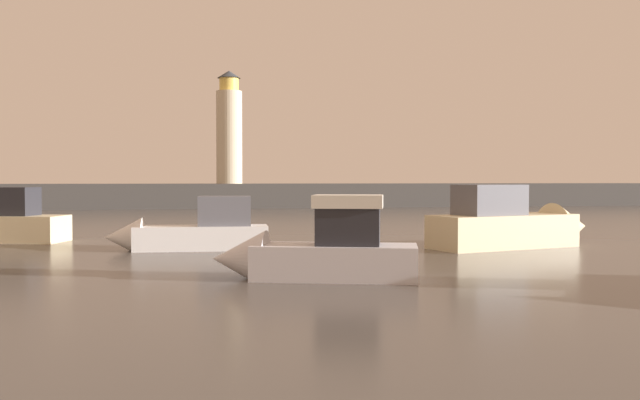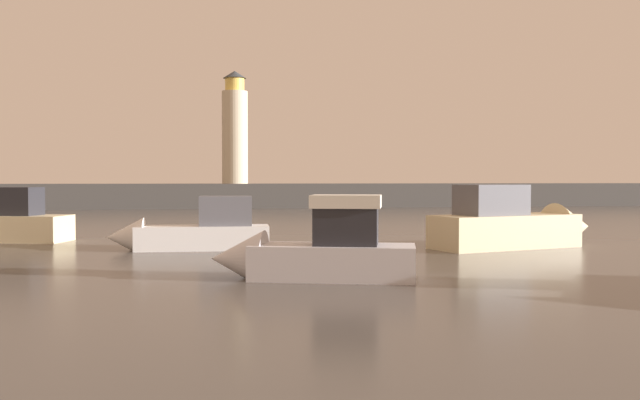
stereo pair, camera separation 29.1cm
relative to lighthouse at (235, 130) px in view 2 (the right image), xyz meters
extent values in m
plane|color=#4C4742|center=(-0.35, -33.31, -7.64)|extent=(220.00, 220.00, 0.00)
cube|color=#423F3D|center=(-0.35, 0.00, -6.45)|extent=(90.62, 4.93, 2.37)
cylinder|color=beige|center=(0.00, 0.00, -0.71)|extent=(2.54, 2.54, 9.12)
cylinder|color=#F2CC59|center=(0.00, 0.00, 4.49)|extent=(1.90, 1.90, 1.28)
cone|color=#33383D|center=(0.00, 0.00, 5.49)|extent=(2.28, 2.28, 0.73)
cube|color=white|center=(-3.26, -41.01, -7.17)|extent=(5.28, 1.86, 0.95)
cone|color=white|center=(-6.26, -40.86, -7.12)|extent=(1.52, 1.61, 1.54)
cube|color=#595960|center=(-2.36, -41.06, -6.10)|extent=(2.11, 1.28, 1.18)
cube|color=beige|center=(8.89, -42.37, -6.96)|extent=(6.62, 3.81, 1.35)
cone|color=beige|center=(12.42, -41.36, -6.90)|extent=(2.45, 2.54, 2.08)
cube|color=#595960|center=(8.18, -42.58, -5.68)|extent=(2.98, 2.35, 1.23)
cube|color=#232328|center=(-11.49, -35.95, -5.83)|extent=(2.28, 1.95, 1.26)
cube|color=silver|center=(0.29, -49.91, -7.16)|extent=(4.86, 2.94, 0.97)
cone|color=silver|center=(-2.31, -49.13, -7.11)|extent=(1.95, 2.02, 1.65)
cube|color=#232328|center=(0.65, -50.01, -6.16)|extent=(2.02, 1.69, 1.03)
cube|color=silver|center=(0.65, -50.01, -5.46)|extent=(2.23, 1.86, 0.36)
camera|label=1|loc=(-3.60, -68.66, -4.86)|focal=38.74mm
camera|label=2|loc=(-3.32, -68.71, -4.86)|focal=38.74mm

